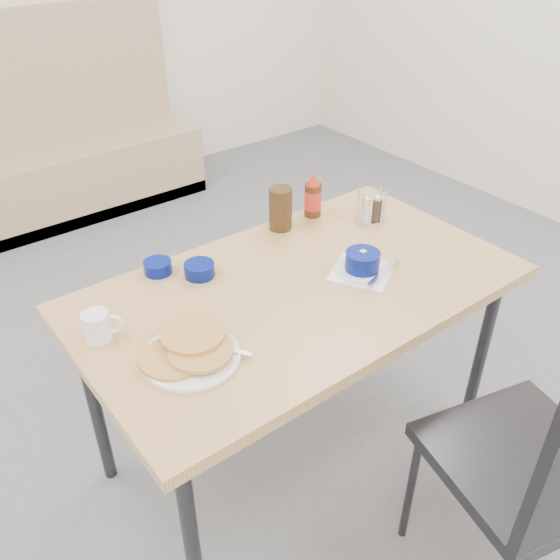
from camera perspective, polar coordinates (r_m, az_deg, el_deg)
ground at (r=2.27m, az=5.72°, el=-19.49°), size 6.00×6.00×0.00m
booth_bench at (r=4.12m, az=-21.53°, el=10.62°), size 1.90×0.56×1.22m
dining_table at (r=1.91m, az=1.83°, el=-2.04°), size 1.40×0.80×0.76m
diner_chair at (r=1.73m, az=24.95°, el=-15.60°), size 0.56×0.56×1.02m
pancake_plate at (r=1.61m, az=-8.64°, el=-6.84°), size 0.27×0.26×0.05m
coffee_mug at (r=1.71m, az=-17.11°, el=-4.24°), size 0.11×0.08×0.09m
grits_setting at (r=1.94m, az=7.95°, el=1.55°), size 0.27×0.25×0.08m
creamer_bowl at (r=1.97m, az=-11.68°, el=1.23°), size 0.09×0.09×0.04m
butter_bowl at (r=1.93m, az=-7.76°, el=0.99°), size 0.10×0.10×0.04m
amber_tumbler at (r=2.16m, az=0.05°, el=6.88°), size 0.09×0.09×0.16m
condiment_caddy at (r=2.25m, az=8.75°, el=6.61°), size 0.12×0.09×0.12m
syrup_bottle at (r=2.25m, az=3.19°, el=7.94°), size 0.07×0.07×0.17m
sugar_wrapper at (r=1.66m, az=-7.44°, el=-5.97°), size 0.04×0.03×0.00m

